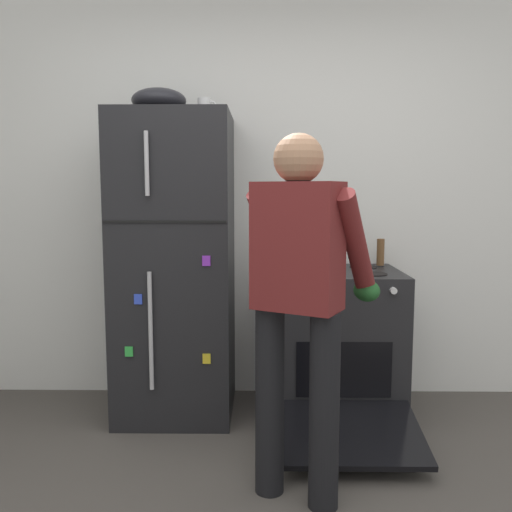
{
  "coord_description": "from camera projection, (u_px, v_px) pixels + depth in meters",
  "views": [
    {
      "loc": [
        -0.01,
        -1.71,
        1.36
      ],
      "look_at": [
        -0.05,
        1.32,
        1.0
      ],
      "focal_mm": 38.42,
      "sensor_mm": 36.0,
      "label": 1
    }
  ],
  "objects": [
    {
      "name": "person_cook",
      "position": [
        300.0,
        287.0,
        2.35
      ],
      "size": [
        0.63,
        0.65,
        1.6
      ],
      "color": "black",
      "rests_on": "ground"
    },
    {
      "name": "kitchen_wall_back",
      "position": [
        264.0,
        192.0,
        3.63
      ],
      "size": [
        6.0,
        0.1,
        2.7
      ],
      "primitive_type": "cube",
      "color": "white",
      "rests_on": "ground"
    },
    {
      "name": "mixing_bowl",
      "position": [
        159.0,
        101.0,
        3.2
      ],
      "size": [
        0.32,
        0.32,
        0.14
      ],
      "primitive_type": "ellipsoid",
      "color": "black",
      "rests_on": "refrigerator"
    },
    {
      "name": "red_pot",
      "position": [
        312.0,
        261.0,
        3.25
      ],
      "size": [
        0.37,
        0.27,
        0.12
      ],
      "color": "#236638",
      "rests_on": "stove_range"
    },
    {
      "name": "pepper_mill",
      "position": [
        380.0,
        252.0,
        3.49
      ],
      "size": [
        0.05,
        0.05,
        0.17
      ],
      "primitive_type": "cylinder",
      "color": "brown",
      "rests_on": "stove_range"
    },
    {
      "name": "stove_range",
      "position": [
        337.0,
        344.0,
        3.34
      ],
      "size": [
        0.76,
        1.2,
        0.89
      ],
      "color": "black",
      "rests_on": "ground"
    },
    {
      "name": "refrigerator",
      "position": [
        176.0,
        266.0,
        3.31
      ],
      "size": [
        0.68,
        0.72,
        1.81
      ],
      "color": "black",
      "rests_on": "ground"
    },
    {
      "name": "coffee_mug",
      "position": [
        205.0,
        106.0,
        3.25
      ],
      "size": [
        0.11,
        0.08,
        0.1
      ],
      "color": "silver",
      "rests_on": "refrigerator"
    }
  ]
}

